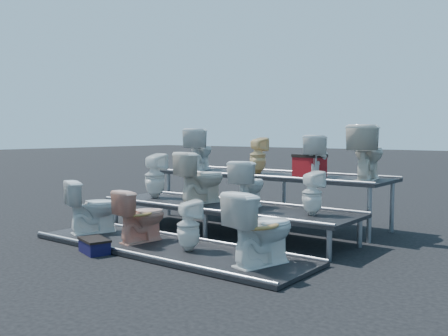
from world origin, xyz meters
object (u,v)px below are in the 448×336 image
Objects in this scene: toilet_1 at (141,216)px; step_stool at (94,247)px; toilet_0 at (94,206)px; toilet_9 at (258,155)px; toilet_6 at (248,184)px; toilet_8 at (199,149)px; toilet_11 at (367,152)px; toilet_10 at (317,156)px; toilet_2 at (188,225)px; toilet_4 at (155,176)px; toilet_7 at (312,193)px; toilet_3 at (261,228)px; toilet_5 at (201,177)px; red_crate at (309,167)px.

toilet_1 is 1.61× the size of step_stool.
toilet_0 is 2.98m from toilet_9.
toilet_9 is at bearing -86.67° from toilet_1.
toilet_1 is at bearing 42.89° from toilet_6.
toilet_8 is 1.25× the size of toilet_9.
toilet_11 is 1.85× the size of step_stool.
toilet_8 is at bearing -20.06° from toilet_10.
toilet_0 is 1.22× the size of toilet_2.
step_stool is at bearing 107.16° from toilet_4.
toilet_2 is 2.80m from toilet_9.
step_stool is at bearing 60.83° from toilet_7.
toilet_1 is 1.64m from toilet_6.
toilet_1 is at bearing 40.39° from toilet_11.
toilet_6 is at bearing -117.04° from toilet_1.
toilet_3 is at bearing 150.37° from toilet_4.
toilet_10 is 0.85m from toilet_11.
toilet_0 is 3.30m from toilet_7.
toilet_6 is at bearing 35.95° from toilet_11.
toilet_4 is at bearing -43.10° from toilet_1.
toilet_7 is at bearing -167.31° from toilet_5.
toilet_4 reaches higher than toilet_6.
toilet_10 is 1.54× the size of red_crate.
toilet_11 is at bearing -136.91° from toilet_5.
toilet_4 reaches higher than red_crate.
toilet_7 is (-0.02, 1.30, 0.27)m from toilet_3.
toilet_1 is at bearing 92.91° from step_stool.
toilet_3 is 1.42× the size of toilet_7.
toilet_10 reaches higher than toilet_5.
step_stool is (-1.06, -0.67, -0.31)m from toilet_2.
toilet_8 reaches higher than toilet_0.
toilet_7 is at bearing 173.56° from toilet_4.
toilet_7 is 0.95× the size of toilet_9.
toilet_0 is at bearing 63.84° from toilet_5.
toilet_7 reaches higher than toilet_0.
toilet_6 is at bearing 78.40° from step_stool.
toilet_1 is at bearing 14.67° from toilet_3.
toilet_2 is 3.40m from toilet_8.
toilet_2 is at bearing -171.66° from toilet_1.
toilet_7 is (1.97, 1.30, 0.33)m from toilet_1.
red_crate is at bearing -110.59° from toilet_0.
toilet_10 is 0.81× the size of toilet_11.
toilet_3 is 1.20× the size of toilet_6.
red_crate reaches higher than toilet_0.
red_crate is (-0.10, -0.05, -0.18)m from toilet_10.
toilet_8 reaches higher than toilet_4.
toilet_10 is (-0.60, 1.30, 0.44)m from toilet_7.
toilet_2 is 0.78× the size of toilet_11.
toilet_0 is at bearing 29.43° from toilet_11.
toilet_2 is 2.66m from red_crate.
toilet_3 is 2.41m from toilet_5.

